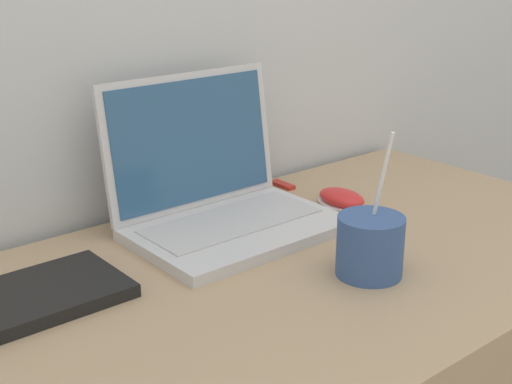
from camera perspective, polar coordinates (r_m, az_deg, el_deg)
laptop at (r=1.27m, az=-2.90°, el=-0.26°), size 0.36×0.28×0.27m
drink_cup at (r=1.11m, az=9.12°, el=-4.17°), size 0.10×0.10×0.23m
computer_mouse at (r=1.40m, az=6.86°, el=-0.53°), size 0.07×0.11×0.03m
usb_stick at (r=1.50m, az=2.14°, el=0.58°), size 0.02×0.06×0.01m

